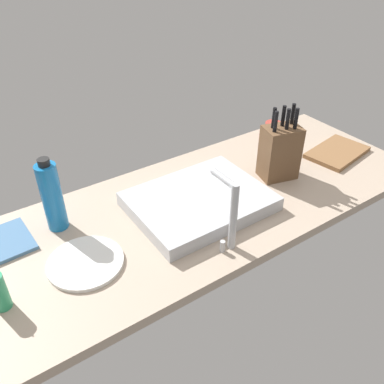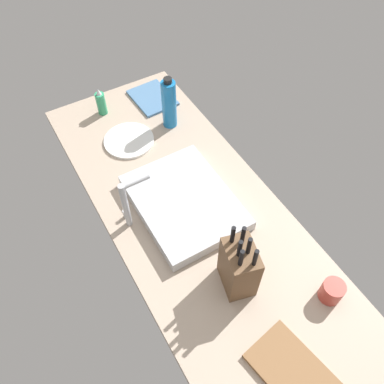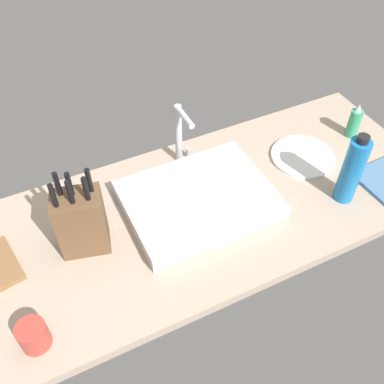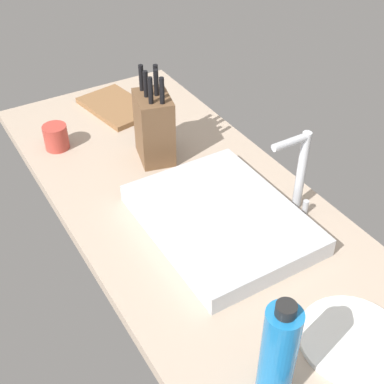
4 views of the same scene
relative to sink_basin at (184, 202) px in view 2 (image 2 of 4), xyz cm
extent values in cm
cube|color=tan|center=(-3.97, -1.75, -4.27)|extent=(170.24, 64.69, 3.50)
cube|color=#B7BABF|center=(0.00, 0.00, 0.00)|extent=(45.86, 35.17, 5.04)
cylinder|color=#B7BABF|center=(3.48, 22.14, 9.10)|extent=(2.40, 2.40, 23.23)
cylinder|color=#B7BABF|center=(3.48, 16.97, 19.71)|extent=(2.00, 10.33, 2.00)
cylinder|color=#B7BABF|center=(6.98, 22.14, -0.52)|extent=(1.60, 1.60, 4.00)
cube|color=brown|center=(-36.68, 0.34, 7.79)|extent=(15.44, 12.66, 20.62)
cylinder|color=black|center=(-41.63, -0.45, 21.97)|extent=(1.70, 1.70, 7.73)
cylinder|color=black|center=(-39.63, 3.12, 21.97)|extent=(1.70, 1.70, 7.73)
cylinder|color=black|center=(-37.54, -1.13, 21.97)|extent=(1.70, 1.70, 7.73)
cylinder|color=black|center=(-36.85, 1.76, 21.97)|extent=(1.70, 1.70, 7.73)
cylinder|color=black|center=(-33.50, -1.99, 21.97)|extent=(1.70, 1.70, 7.73)
cylinder|color=black|center=(-31.84, 0.86, 21.97)|extent=(1.70, 1.70, 7.73)
cube|color=brown|center=(-69.77, 2.39, -1.62)|extent=(28.81, 21.12, 1.80)
cylinder|color=#2D9966|center=(67.12, 6.40, 2.98)|extent=(4.41, 4.41, 10.99)
cone|color=silver|center=(67.12, 6.40, 9.87)|extent=(2.43, 2.43, 2.80)
cylinder|color=#1970B7|center=(44.02, -17.53, 9.13)|extent=(6.56, 6.56, 23.30)
cylinder|color=black|center=(44.02, -17.53, 21.88)|extent=(3.61, 3.61, 2.20)
cylinder|color=white|center=(43.45, 3.81, -1.92)|extent=(22.39, 22.39, 1.20)
cube|color=teal|center=(64.32, -18.60, -1.92)|extent=(23.23, 18.65, 1.20)
cylinder|color=#B23D33|center=(-56.95, -23.61, 1.37)|extent=(7.47, 7.47, 7.79)
camera|label=1|loc=(65.91, 92.28, 83.39)|focal=38.07mm
camera|label=2|loc=(-78.97, 42.80, 124.68)|focal=36.90mm
camera|label=3|loc=(-43.36, -84.12, 104.03)|focal=41.39mm
camera|label=4|loc=(82.80, -58.47, 89.39)|focal=49.27mm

